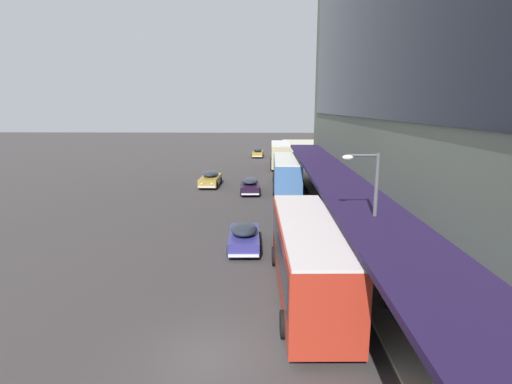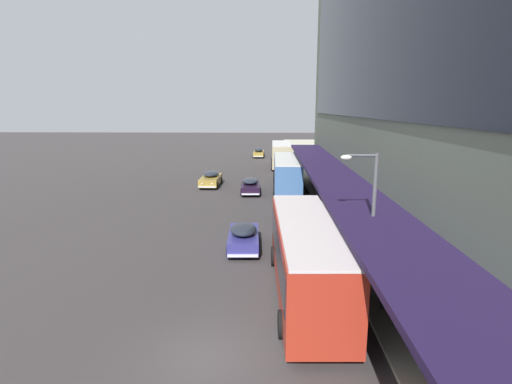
# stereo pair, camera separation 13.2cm
# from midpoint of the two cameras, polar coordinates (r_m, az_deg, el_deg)

# --- Properties ---
(ground) EXTENTS (240.00, 240.00, 0.00)m
(ground) POSITION_cam_midpoint_polar(r_m,az_deg,el_deg) (14.24, -7.23, -22.66)
(ground) COLOR #393434
(transit_bus_kerbside_front) EXTENTS (2.97, 10.37, 3.38)m
(transit_bus_kerbside_front) POSITION_cam_midpoint_polar(r_m,az_deg,el_deg) (17.38, 7.44, -8.78)
(transit_bus_kerbside_front) COLOR #AA2C1D
(transit_bus_kerbside_front) RESTS_ON ground
(transit_bus_kerbside_rear) EXTENTS (2.85, 10.98, 3.13)m
(transit_bus_kerbside_rear) POSITION_cam_midpoint_polar(r_m,az_deg,el_deg) (40.39, 4.53, 3.01)
(transit_bus_kerbside_rear) COLOR #4067A0
(transit_bus_kerbside_rear) RESTS_ON ground
(transit_bus_kerbside_far) EXTENTS (2.83, 9.19, 3.34)m
(transit_bus_kerbside_far) POSITION_cam_midpoint_polar(r_m,az_deg,el_deg) (54.82, 3.72, 5.51)
(transit_bus_kerbside_far) COLOR tan
(transit_bus_kerbside_far) RESTS_ON ground
(sedan_lead_mid) EXTENTS (2.02, 5.05, 1.45)m
(sedan_lead_mid) POSITION_cam_midpoint_polar(r_m,az_deg,el_deg) (38.42, -0.73, 0.97)
(sedan_lead_mid) COLOR black
(sedan_lead_mid) RESTS_ON ground
(sedan_lead_near) EXTENTS (2.02, 5.00, 1.54)m
(sedan_lead_near) POSITION_cam_midpoint_polar(r_m,az_deg,el_deg) (42.05, -6.37, 1.90)
(sedan_lead_near) COLOR olive
(sedan_lead_near) RESTS_ON ground
(sedan_second_near) EXTENTS (1.97, 4.31, 1.54)m
(sedan_second_near) POSITION_cam_midpoint_polar(r_m,az_deg,el_deg) (23.19, -1.62, -6.40)
(sedan_second_near) COLOR navy
(sedan_second_near) RESTS_ON ground
(sedan_oncoming_front) EXTENTS (2.01, 4.50, 1.44)m
(sedan_oncoming_front) POSITION_cam_midpoint_polar(r_m,az_deg,el_deg) (25.81, 7.02, -4.65)
(sedan_oncoming_front) COLOR navy
(sedan_oncoming_front) RESTS_ON ground
(sedan_trailing_mid) EXTENTS (1.83, 4.88, 1.55)m
(sedan_trailing_mid) POSITION_cam_midpoint_polar(r_m,az_deg,el_deg) (66.56, 0.44, 5.68)
(sedan_trailing_mid) COLOR olive
(sedan_trailing_mid) RESTS_ON ground
(pedestrian_at_kerb) EXTENTS (0.56, 0.40, 1.86)m
(pedestrian_at_kerb) POSITION_cam_midpoint_polar(r_m,az_deg,el_deg) (17.07, 18.20, -12.47)
(pedestrian_at_kerb) COLOR #2A2A22
(pedestrian_at_kerb) RESTS_ON sidewalk_kerb
(street_lamp) EXTENTS (1.50, 0.28, 6.17)m
(street_lamp) POSITION_cam_midpoint_polar(r_m,az_deg,el_deg) (16.89, 16.00, -3.18)
(street_lamp) COLOR #4C4C51
(street_lamp) RESTS_ON sidewalk_kerb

